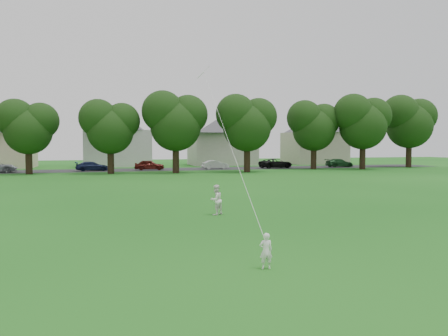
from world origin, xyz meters
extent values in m
plane|color=#145714|center=(0.00, 0.00, 0.00)|extent=(160.00, 160.00, 0.00)
cube|color=#2D2D30|center=(0.00, 42.00, 0.01)|extent=(90.00, 7.00, 0.01)
imported|color=white|center=(1.35, -3.53, 0.47)|extent=(0.36, 0.26, 0.93)
imported|color=white|center=(2.36, 5.12, 0.69)|extent=(0.84, 0.79, 1.37)
plane|color=white|center=(2.71, 8.98, 7.03)|extent=(0.93, 1.07, 0.65)
cylinder|color=white|center=(2.03, 2.73, 3.85)|extent=(0.01, 0.01, 14.09)
cylinder|color=black|center=(-9.89, 37.01, 1.56)|extent=(0.71, 0.71, 3.13)
cylinder|color=black|center=(-1.40, 35.39, 1.57)|extent=(0.71, 0.71, 3.15)
cylinder|color=black|center=(5.66, 34.72, 1.78)|extent=(0.75, 0.75, 3.56)
cylinder|color=black|center=(13.89, 34.01, 1.74)|extent=(0.74, 0.74, 3.49)
cylinder|color=black|center=(24.29, 37.51, 1.73)|extent=(0.74, 0.74, 3.46)
cylinder|color=black|center=(30.21, 35.44, 1.88)|extent=(0.76, 0.76, 3.76)
cylinder|color=black|center=(39.35, 37.93, 1.96)|extent=(0.78, 0.78, 3.92)
imported|color=#131B3B|center=(-3.44, 41.00, 0.57)|extent=(4.05, 2.04, 1.13)
imported|color=#5A1712|center=(3.43, 41.00, 0.64)|extent=(3.84, 1.90, 1.26)
imported|color=silver|center=(11.93, 41.00, 0.58)|extent=(3.49, 1.31, 1.14)
imported|color=black|center=(20.44, 41.00, 0.65)|extent=(4.82, 2.71, 1.27)
imported|color=#16421C|center=(30.19, 41.00, 0.59)|extent=(3.99, 1.66, 1.15)
cube|color=silver|center=(0.00, 52.00, 2.63)|extent=(9.41, 6.55, 5.27)
pyramid|color=#47454A|center=(0.00, 52.00, 8.16)|extent=(13.57, 13.57, 2.90)
cube|color=#BBB7A8|center=(16.00, 52.00, 2.47)|extent=(9.72, 7.11, 4.94)
pyramid|color=#47454A|center=(16.00, 52.00, 7.66)|extent=(14.02, 14.02, 2.72)
cube|color=#BCB39C|center=(32.00, 52.00, 2.59)|extent=(9.03, 7.58, 5.19)
pyramid|color=#47454A|center=(32.00, 52.00, 8.04)|extent=(13.02, 13.02, 2.85)
camera|label=1|loc=(-2.75, -13.83, 3.19)|focal=35.00mm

